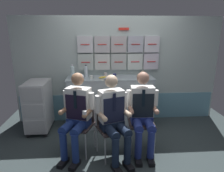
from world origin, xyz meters
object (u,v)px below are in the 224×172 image
(folding_chair_left, at_px, (82,118))
(coffee_cup_white, at_px, (143,73))
(folding_chair_center, at_px, (109,121))
(crew_member_left, at_px, (77,112))
(crew_member_right, at_px, (143,110))
(service_trolley, at_px, (39,105))
(crew_member_center, at_px, (114,115))
(folding_chair_right, at_px, (141,116))
(snack_banana, at_px, (103,77))
(water_bottle_short, at_px, (72,72))

(folding_chair_left, bearing_deg, coffee_cup_white, 40.86)
(folding_chair_center, bearing_deg, crew_member_left, -178.39)
(folding_chair_left, height_order, crew_member_right, crew_member_right)
(service_trolley, height_order, crew_member_right, crew_member_right)
(folding_chair_left, bearing_deg, crew_member_right, -8.56)
(folding_chair_left, height_order, coffee_cup_white, coffee_cup_white)
(crew_member_center, distance_m, folding_chair_right, 0.58)
(coffee_cup_white, relative_size, snack_banana, 0.49)
(water_bottle_short, bearing_deg, service_trolley, -167.41)
(folding_chair_center, distance_m, snack_banana, 1.04)
(water_bottle_short, distance_m, snack_banana, 0.58)
(folding_chair_center, xyz_separation_m, water_bottle_short, (-0.64, 0.97, 0.58))
(crew_member_center, bearing_deg, crew_member_left, 165.60)
(crew_member_right, relative_size, water_bottle_short, 4.86)
(crew_member_left, height_order, snack_banana, crew_member_left)
(crew_member_center, relative_size, water_bottle_short, 4.85)
(folding_chair_center, height_order, crew_member_center, crew_member_center)
(folding_chair_center, xyz_separation_m, crew_member_center, (0.05, -0.15, 0.17))
(coffee_cup_white, height_order, snack_banana, coffee_cup_white)
(service_trolley, bearing_deg, folding_chair_right, -20.37)
(water_bottle_short, xyz_separation_m, coffee_cup_white, (1.40, 0.19, -0.08))
(folding_chair_center, relative_size, crew_member_center, 0.68)
(folding_chair_right, bearing_deg, crew_member_right, -92.82)
(snack_banana, bearing_deg, crew_member_right, -57.98)
(crew_member_right, height_order, coffee_cup_white, crew_member_right)
(folding_chair_center, height_order, crew_member_right, crew_member_right)
(folding_chair_right, height_order, water_bottle_short, water_bottle_short)
(folding_chair_left, bearing_deg, water_bottle_short, 104.39)
(service_trolley, relative_size, water_bottle_short, 3.69)
(folding_chair_center, relative_size, coffee_cup_white, 10.16)
(coffee_cup_white, bearing_deg, crew_member_right, -101.90)
(folding_chair_right, bearing_deg, service_trolley, 159.63)
(crew_member_left, relative_size, coffee_cup_white, 15.07)
(folding_chair_left, distance_m, snack_banana, 0.98)
(crew_member_left, height_order, folding_chair_right, crew_member_left)
(crew_member_left, bearing_deg, crew_member_center, -14.40)
(crew_member_right, xyz_separation_m, snack_banana, (-0.58, 0.92, 0.31))
(water_bottle_short, xyz_separation_m, snack_banana, (0.57, -0.05, -0.10))
(snack_banana, bearing_deg, crew_member_center, -83.34)
(crew_member_left, height_order, folding_chair_center, crew_member_left)
(folding_chair_left, distance_m, folding_chair_right, 0.95)
(service_trolley, xyz_separation_m, folding_chair_center, (1.29, -0.83, 0.02))
(crew_member_right, bearing_deg, folding_chair_center, 179.61)
(service_trolley, distance_m, water_bottle_short, 0.89)
(crew_member_right, bearing_deg, coffee_cup_white, 78.10)
(crew_member_left, distance_m, snack_banana, 1.07)
(service_trolley, relative_size, crew_member_left, 0.76)
(folding_chair_center, height_order, folding_chair_right, same)
(crew_member_left, height_order, crew_member_right, crew_member_left)
(folding_chair_left, distance_m, folding_chair_center, 0.45)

